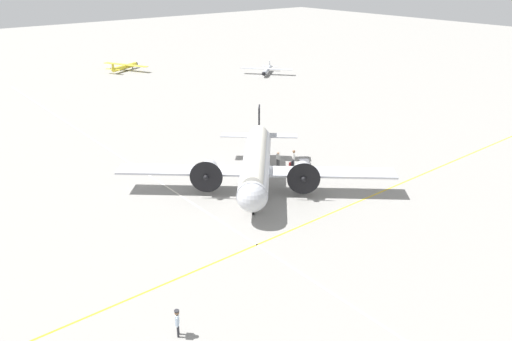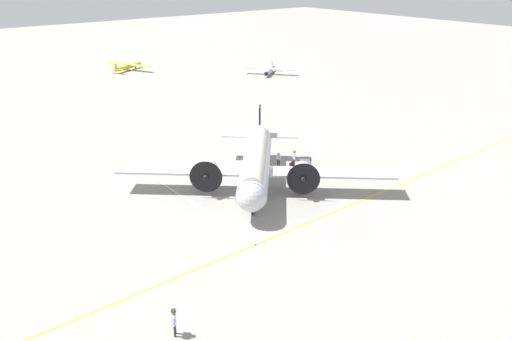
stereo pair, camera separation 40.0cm
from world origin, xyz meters
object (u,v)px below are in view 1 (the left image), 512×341
at_px(airliner_main, 256,164).
at_px(baggage_cart, 305,162).
at_px(crew_foreground, 177,320).
at_px(ramp_agent, 278,157).
at_px(suitcase_near_door, 291,164).
at_px(passenger_boarding, 294,156).
at_px(light_aircraft_distant, 125,66).
at_px(suitcase_upright_spare, 292,164).
at_px(light_aircraft_taxiing, 267,70).

distance_m(airliner_main, baggage_cart, 8.47).
xyz_separation_m(crew_foreground, ramp_agent, (21.92, 16.06, -0.14)).
height_order(crew_foreground, suitcase_near_door, crew_foreground).
bearing_deg(airliner_main, passenger_boarding, 147.00).
xyz_separation_m(passenger_boarding, suitcase_near_door, (-0.22, 0.17, -0.90)).
xyz_separation_m(passenger_boarding, light_aircraft_distant, (8.68, 58.78, -0.31)).
distance_m(suitcase_upright_spare, baggage_cart, 1.47).
distance_m(ramp_agent, light_aircraft_distant, 58.52).
xyz_separation_m(suitcase_near_door, baggage_cart, (1.55, -0.51, 0.03)).
distance_m(ramp_agent, baggage_cart, 3.02).
distance_m(crew_foreground, light_aircraft_taxiing, 74.01).
height_order(passenger_boarding, suitcase_upright_spare, passenger_boarding).
bearing_deg(suitcase_near_door, passenger_boarding, -37.82).
distance_m(suitcase_upright_spare, light_aircraft_distant, 59.34).
height_order(crew_foreground, light_aircraft_taxiing, light_aircraft_taxiing).
height_order(ramp_agent, baggage_cart, ramp_agent).
height_order(airliner_main, crew_foreground, airliner_main).
xyz_separation_m(suitcase_upright_spare, baggage_cart, (1.40, -0.43, -0.01)).
height_order(crew_foreground, passenger_boarding, passenger_boarding).
relative_size(suitcase_near_door, baggage_cart, 0.24).
bearing_deg(passenger_boarding, light_aircraft_taxiing, 174.35).
xyz_separation_m(crew_foreground, passenger_boarding, (23.14, 14.95, 0.01)).
relative_size(crew_foreground, light_aircraft_taxiing, 0.22).
distance_m(passenger_boarding, light_aircraft_distant, 59.42).
xyz_separation_m(suitcase_upright_spare, light_aircraft_distant, (8.75, 58.69, 0.55)).
distance_m(baggage_cart, light_aircraft_distant, 59.57).
bearing_deg(ramp_agent, airliner_main, -70.80).
height_order(passenger_boarding, light_aircraft_taxiing, light_aircraft_taxiing).
bearing_deg(ramp_agent, suitcase_upright_spare, 39.46).
bearing_deg(baggage_cart, crew_foreground, -21.32).
bearing_deg(baggage_cart, light_aircraft_taxiing, -177.35).
distance_m(airliner_main, passenger_boarding, 7.07).
bearing_deg(airliner_main, suitcase_near_door, 148.92).
distance_m(light_aircraft_distant, light_aircraft_taxiing, 28.59).
height_order(passenger_boarding, baggage_cart, passenger_boarding).
relative_size(airliner_main, ramp_agent, 12.94).
bearing_deg(suitcase_upright_spare, light_aircraft_distant, 81.52).
distance_m(suitcase_near_door, light_aircraft_distant, 59.29).
relative_size(suitcase_upright_spare, light_aircraft_taxiing, 0.07).
xyz_separation_m(light_aircraft_distant, light_aircraft_taxiing, (19.76, -20.66, -0.02)).
distance_m(passenger_boarding, ramp_agent, 1.66).
relative_size(airliner_main, light_aircraft_distant, 2.13).
xyz_separation_m(baggage_cart, light_aircraft_distant, (7.34, 59.12, 0.56)).
relative_size(suitcase_upright_spare, light_aircraft_distant, 0.06).
xyz_separation_m(suitcase_near_door, light_aircraft_taxiing, (28.66, 37.95, 0.58)).
distance_m(crew_foreground, passenger_boarding, 27.55).
bearing_deg(light_aircraft_distant, baggage_cart, -122.77).
xyz_separation_m(passenger_boarding, light_aircraft_taxiing, (28.44, 38.12, -0.33)).
bearing_deg(passenger_boarding, ramp_agent, -101.09).
bearing_deg(light_aircraft_taxiing, airliner_main, 8.73).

